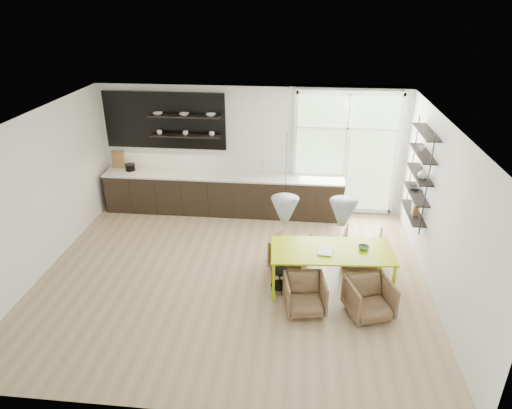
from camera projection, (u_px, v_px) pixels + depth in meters
name	position (u px, v px, depth m)	size (l,w,h in m)	color
room	(269.00, 182.00, 8.70)	(7.02, 6.01, 2.91)	tan
kitchen_run	(219.00, 188.00, 10.62)	(5.54, 0.69, 2.75)	black
right_shelving	(419.00, 177.00, 8.43)	(0.26, 1.22, 1.90)	black
dining_table	(332.00, 253.00, 7.81)	(2.14, 1.07, 0.76)	#B9D40C
armchair_back_left	(290.00, 251.00, 8.62)	(0.67, 0.69, 0.63)	brown
armchair_back_right	(361.00, 248.00, 8.70)	(0.70, 0.72, 0.66)	brown
armchair_front_left	(305.00, 295.00, 7.40)	(0.64, 0.66, 0.60)	brown
armchair_front_right	(369.00, 298.00, 7.29)	(0.67, 0.69, 0.63)	brown
wire_stool	(281.00, 278.00, 7.89)	(0.33, 0.33, 0.42)	black
table_book	(318.00, 250.00, 7.76)	(0.24, 0.32, 0.03)	white
table_bowl	(364.00, 248.00, 7.81)	(0.19, 0.19, 0.06)	#4A7042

